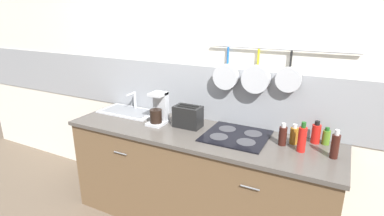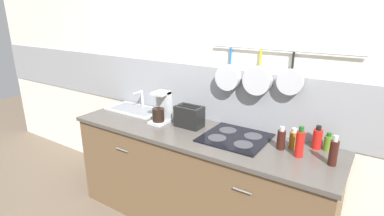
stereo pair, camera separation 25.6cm
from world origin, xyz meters
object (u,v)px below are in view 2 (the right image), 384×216
object	(u,v)px
toaster	(189,116)
bottle_dish_soap	(281,139)
bottle_hot_sauce	(293,139)
coffee_maker	(162,109)
bottle_olive_oil	(334,152)
bottle_cooking_wine	(317,138)
bottle_sesame_oil	(300,143)
bottle_vinegar	(328,143)

from	to	relation	value
toaster	bottle_dish_soap	distance (m)	0.85
bottle_dish_soap	bottle_hot_sauce	world-z (taller)	bottle_dish_soap
coffee_maker	bottle_olive_oil	distance (m)	1.51
coffee_maker	bottle_dish_soap	size ratio (longest dim) A/B	1.63
coffee_maker	bottle_cooking_wine	bearing A→B (deg)	8.52
bottle_olive_oil	bottle_sesame_oil	bearing A→B (deg)	179.64
toaster	bottle_olive_oil	size ratio (longest dim) A/B	1.21
toaster	bottle_hot_sauce	size ratio (longest dim) A/B	1.61
bottle_dish_soap	bottle_sesame_oil	bearing A→B (deg)	-19.53
coffee_maker	toaster	xyz separation A→B (m)	(0.28, 0.04, -0.03)
bottle_olive_oil	bottle_cooking_wine	bearing A→B (deg)	124.37
coffee_maker	bottle_vinegar	distance (m)	1.45
bottle_sesame_oil	bottle_cooking_wine	distance (m)	0.23
bottle_cooking_wine	bottle_olive_oil	distance (m)	0.26
toaster	bottle_hot_sauce	xyz separation A→B (m)	(0.92, 0.06, -0.03)
coffee_maker	bottle_vinegar	xyz separation A→B (m)	(1.43, 0.21, -0.06)
coffee_maker	bottle_vinegar	size ratio (longest dim) A/B	2.10
bottle_hot_sauce	bottle_sesame_oil	size ratio (longest dim) A/B	0.70
bottle_olive_oil	coffee_maker	bearing A→B (deg)	179.49
toaster	bottle_sesame_oil	distance (m)	1.00
coffee_maker	bottle_dish_soap	bearing A→B (deg)	2.09
coffee_maker	bottle_hot_sauce	size ratio (longest dim) A/B	1.82
toaster	bottle_vinegar	bearing A→B (deg)	8.35
bottle_sesame_oil	bottle_cooking_wine	world-z (taller)	bottle_sesame_oil
toaster	coffee_maker	bearing A→B (deg)	-171.27
bottle_cooking_wine	bottle_olive_oil	xyz separation A→B (m)	(0.15, -0.22, 0.01)
bottle_dish_soap	bottle_olive_oil	bearing A→B (deg)	-8.27
coffee_maker	bottle_dish_soap	world-z (taller)	coffee_maker
bottle_dish_soap	bottle_cooking_wine	bearing A→B (deg)	35.44
bottle_hot_sauce	bottle_sesame_oil	xyz separation A→B (m)	(0.07, -0.12, 0.03)
toaster	bottle_hot_sauce	world-z (taller)	toaster
bottle_hot_sauce	bottle_olive_oil	xyz separation A→B (m)	(0.30, -0.12, 0.02)
coffee_maker	bottle_vinegar	bearing A→B (deg)	8.42
bottle_cooking_wine	bottle_olive_oil	world-z (taller)	bottle_olive_oil
toaster	bottle_cooking_wine	xyz separation A→B (m)	(1.07, 0.16, -0.02)
bottle_vinegar	bottle_hot_sauce	bearing A→B (deg)	-155.25
toaster	bottle_hot_sauce	distance (m)	0.92
bottle_dish_soap	bottle_cooking_wine	xyz separation A→B (m)	(0.23, 0.16, 0.00)
toaster	bottle_vinegar	size ratio (longest dim) A/B	1.87
bottle_sesame_oil	bottle_cooking_wine	xyz separation A→B (m)	(0.08, 0.22, -0.02)
bottle_hot_sauce	bottle_cooking_wine	xyz separation A→B (m)	(0.15, 0.10, 0.01)
bottle_cooking_wine	bottle_hot_sauce	bearing A→B (deg)	-147.60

